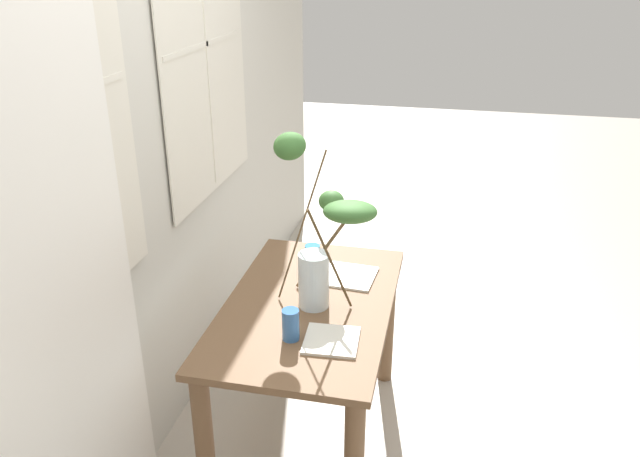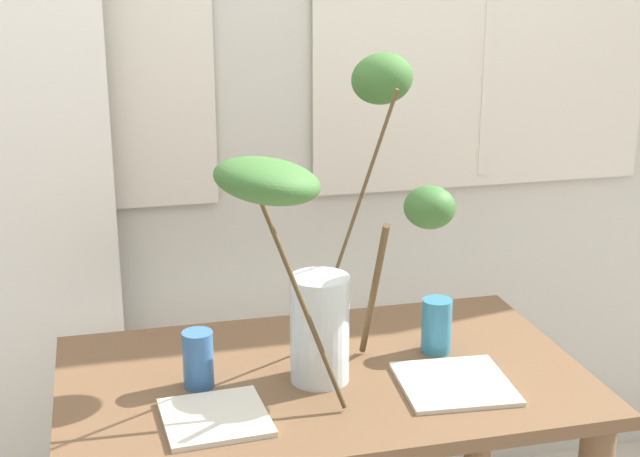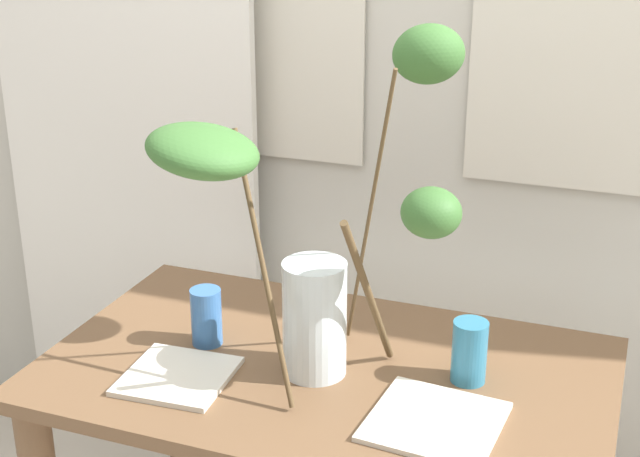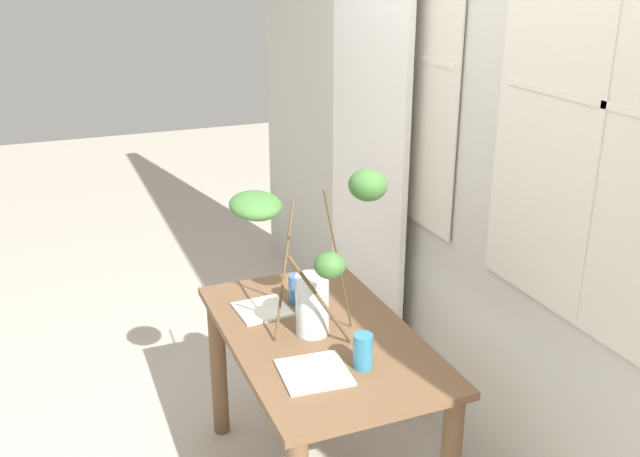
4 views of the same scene
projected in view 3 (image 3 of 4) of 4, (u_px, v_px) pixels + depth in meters
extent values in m
cube|color=white|center=(121.00, 78.00, 2.54)|extent=(0.82, 0.03, 2.38)
cube|color=brown|center=(326.00, 373.00, 1.91)|extent=(1.19, 0.71, 0.03)
cylinder|color=brown|center=(181.00, 405.00, 2.48)|extent=(0.08, 0.08, 0.72)
cylinder|color=silver|center=(315.00, 319.00, 1.84)|extent=(0.13, 0.13, 0.25)
cylinder|color=silver|center=(315.00, 353.00, 1.87)|extent=(0.12, 0.12, 0.08)
cylinder|color=brown|center=(263.00, 268.00, 1.74)|extent=(0.19, 0.16, 0.51)
ellipsoid|color=#38662D|center=(203.00, 151.00, 1.59)|extent=(0.30, 0.29, 0.13)
cylinder|color=brown|center=(369.00, 295.00, 1.76)|extent=(0.04, 0.25, 0.39)
ellipsoid|color=#38662D|center=(431.00, 213.00, 1.64)|extent=(0.13, 0.13, 0.10)
cylinder|color=brown|center=(369.00, 218.00, 1.80)|extent=(0.15, 0.19, 0.64)
ellipsoid|color=#38662D|center=(429.00, 54.00, 1.71)|extent=(0.21, 0.21, 0.15)
cylinder|color=#386BAD|center=(206.00, 317.00, 1.97)|extent=(0.07, 0.07, 0.13)
cylinder|color=teal|center=(469.00, 352.00, 1.82)|extent=(0.07, 0.07, 0.13)
cube|color=silver|center=(178.00, 376.00, 1.85)|extent=(0.22, 0.22, 0.01)
cube|color=silver|center=(435.00, 422.00, 1.70)|extent=(0.26, 0.26, 0.01)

